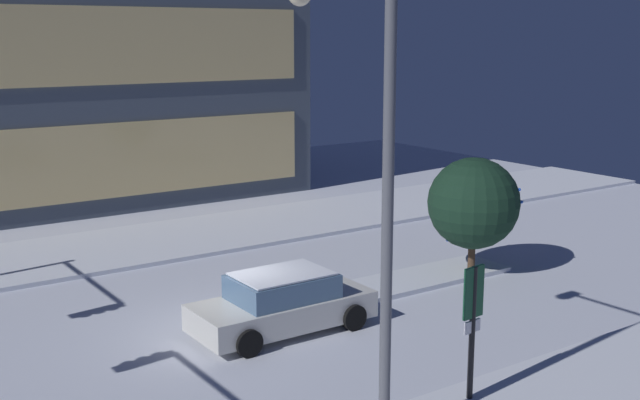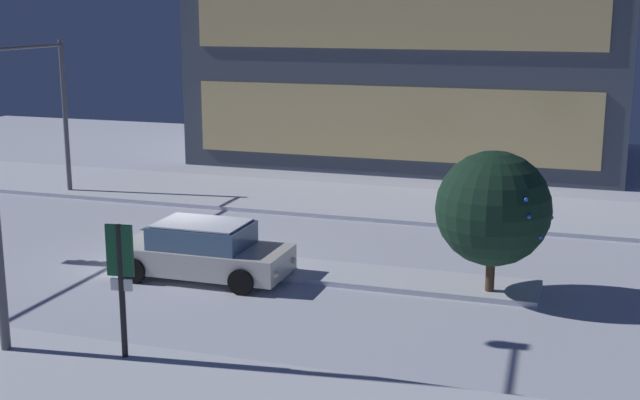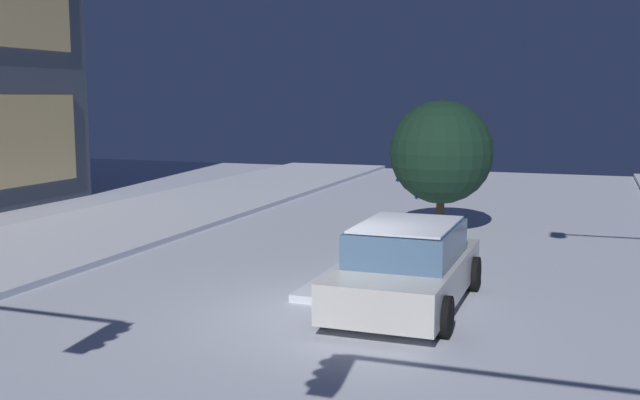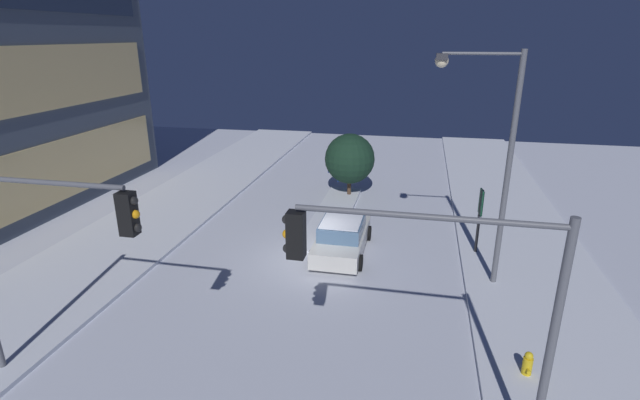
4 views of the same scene
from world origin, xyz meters
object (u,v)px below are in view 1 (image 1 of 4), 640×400
parking_info_sign (473,317)px  car_near (282,303)px  decorated_tree_median (474,203)px  street_lamp_arched (361,145)px

parking_info_sign → car_near: bearing=3.4°
car_near → parking_info_sign: (0.93, -5.52, 1.11)m
car_near → parking_info_sign: size_ratio=1.62×
parking_info_sign → decorated_tree_median: 9.00m
car_near → decorated_tree_median: bearing=6.5°
street_lamp_arched → decorated_tree_median: street_lamp_arched is taller
car_near → decorated_tree_median: (7.32, 0.82, 1.50)m
parking_info_sign → decorated_tree_median: (6.39, 6.33, 0.39)m
decorated_tree_median → parking_info_sign: bearing=-135.2°
car_near → decorated_tree_median: decorated_tree_median is taller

